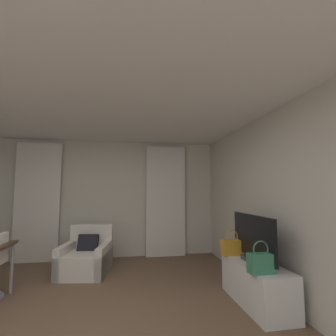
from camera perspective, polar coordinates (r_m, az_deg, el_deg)
name	(u,v)px	position (r m, az deg, el deg)	size (l,w,h in m)	color
wall_window	(105,198)	(5.67, -14.72, -6.97)	(5.12, 0.06, 2.60)	beige
wall_right	(299,205)	(3.32, 28.54, -7.76)	(0.06, 6.12, 2.60)	beige
ceiling	(83,83)	(2.90, -19.58, 18.40)	(5.12, 6.12, 0.06)	white
curtain_left_panel	(37,201)	(5.83, -28.54, -6.94)	(0.90, 0.06, 2.50)	silver
curtain_right_panel	(166,200)	(5.59, -0.54, -7.68)	(0.90, 0.06, 2.50)	silver
armchair	(86,258)	(4.86, -18.85, -19.55)	(0.92, 0.98, 0.82)	silver
tv_console	(256,284)	(3.67, 20.21, -24.34)	(0.48, 1.15, 0.53)	white
tv_flatscreen	(253,240)	(3.56, 19.55, -15.70)	(0.20, 1.02, 0.62)	#333338
handbag_primary	(232,247)	(3.87, 14.90, -17.56)	(0.30, 0.14, 0.37)	orange
handbag_secondary	(261,262)	(3.18, 21.23, -20.15)	(0.30, 0.14, 0.37)	#387F5B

